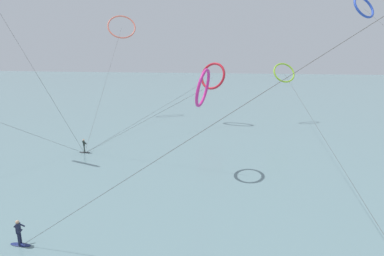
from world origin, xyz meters
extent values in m
cube|color=slate|center=(0.00, 104.08, 0.04)|extent=(400.00, 200.00, 0.08)
ellipsoid|color=navy|center=(-9.66, 12.52, 0.11)|extent=(1.40, 0.40, 0.06)
cylinder|color=#191E38|center=(-9.71, 12.65, 0.54)|extent=(0.12, 0.12, 0.80)
cylinder|color=#191E38|center=(-9.62, 12.39, 0.54)|extent=(0.12, 0.12, 0.80)
cube|color=#191E38|center=(-9.66, 12.52, 1.25)|extent=(0.30, 0.37, 0.62)
sphere|color=tan|center=(-9.66, 12.52, 1.67)|extent=(0.22, 0.22, 0.22)
cylinder|color=#191E38|center=(-9.74, 12.85, 1.30)|extent=(0.50, 0.25, 0.39)
cylinder|color=#191E38|center=(-9.59, 12.43, 1.30)|extent=(0.50, 0.25, 0.39)
ellipsoid|color=black|center=(-15.31, 30.46, 0.11)|extent=(1.40, 0.40, 0.06)
cylinder|color=#1E2823|center=(-15.39, 30.58, 0.54)|extent=(0.12, 0.12, 0.80)
cylinder|color=#1E2823|center=(-15.24, 30.34, 0.54)|extent=(0.12, 0.12, 0.80)
cube|color=#1E2823|center=(-15.31, 30.46, 1.25)|extent=(0.34, 0.38, 0.62)
sphere|color=tan|center=(-15.31, 30.46, 1.67)|extent=(0.22, 0.22, 0.22)
cylinder|color=#1E2823|center=(-15.43, 30.77, 1.30)|extent=(0.47, 0.34, 0.39)
cylinder|color=#1E2823|center=(-15.20, 30.39, 1.30)|extent=(0.47, 0.34, 0.39)
torus|color=#8CC62D|center=(9.93, 53.57, 8.66)|extent=(4.44, 3.58, 3.36)
cylinder|color=#3F3F3F|center=(11.19, 30.94, 4.26)|extent=(2.55, 45.25, 8.54)
torus|color=#CC288E|center=(-0.38, 26.98, 8.53)|extent=(1.49, 3.89, 3.78)
cylinder|color=#3F3F3F|center=(-7.85, 28.72, 4.19)|extent=(14.95, 3.50, 8.40)
cylinder|color=#3F3F3F|center=(-19.73, 29.16, 9.75)|extent=(8.86, 2.63, 19.50)
torus|color=red|center=(-2.03, 50.05, 8.18)|extent=(5.07, 3.75, 4.59)
cylinder|color=#3F3F3F|center=(-8.67, 40.26, 3.99)|extent=(13.31, 19.61, 8.00)
torus|color=#2647B7|center=(22.35, 56.40, 19.40)|extent=(5.04, 4.65, 3.90)
torus|color=#EA7260|center=(-20.23, 55.65, 16.86)|extent=(6.10, 5.06, 4.55)
cylinder|color=#3F3F3F|center=(-17.77, 43.06, 8.37)|extent=(4.95, 25.21, 16.75)
cylinder|color=#3F3F3F|center=(2.12, 12.34, 8.20)|extent=(23.59, 0.39, 16.41)
camera|label=1|loc=(3.86, -2.22, 11.57)|focal=28.76mm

